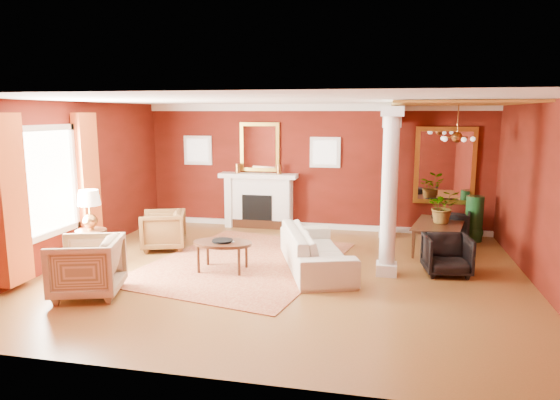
% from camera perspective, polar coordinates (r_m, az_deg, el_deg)
% --- Properties ---
extents(ground, '(8.00, 8.00, 0.00)m').
position_cam_1_polar(ground, '(8.58, 0.48, -8.39)').
color(ground, brown).
rests_on(ground, ground).
extents(room_shell, '(8.04, 7.04, 2.92)m').
position_cam_1_polar(room_shell, '(8.17, 0.50, 5.17)').
color(room_shell, '#5E150D').
rests_on(room_shell, ground).
extents(fireplace, '(1.85, 0.42, 1.29)m').
position_cam_1_polar(fireplace, '(11.85, -2.46, -0.05)').
color(fireplace, white).
rests_on(fireplace, ground).
extents(overmantel_mirror, '(0.95, 0.07, 1.15)m').
position_cam_1_polar(overmantel_mirror, '(11.83, -2.34, 6.06)').
color(overmantel_mirror, gold).
rests_on(overmantel_mirror, fireplace).
extents(flank_window_left, '(0.70, 0.07, 0.70)m').
position_cam_1_polar(flank_window_left, '(12.32, -9.36, 5.63)').
color(flank_window_left, white).
rests_on(flank_window_left, room_shell).
extents(flank_window_right, '(0.70, 0.07, 0.70)m').
position_cam_1_polar(flank_window_right, '(11.56, 5.18, 5.44)').
color(flank_window_right, white).
rests_on(flank_window_right, room_shell).
extents(left_window, '(0.21, 2.55, 2.60)m').
position_cam_1_polar(left_window, '(9.30, -24.54, 1.17)').
color(left_window, white).
rests_on(left_window, room_shell).
extents(column_front, '(0.36, 0.36, 2.80)m').
position_cam_1_polar(column_front, '(8.37, 12.39, 0.99)').
color(column_front, white).
rests_on(column_front, ground).
extents(column_back, '(0.36, 0.36, 2.80)m').
position_cam_1_polar(column_back, '(11.05, 12.35, 3.11)').
color(column_back, white).
rests_on(column_back, ground).
extents(header_beam, '(0.30, 3.20, 0.32)m').
position_cam_1_polar(header_beam, '(9.88, 12.62, 9.26)').
color(header_beam, white).
rests_on(header_beam, column_front).
extents(amber_ceiling, '(2.30, 3.40, 0.04)m').
position_cam_1_polar(amber_ceiling, '(9.81, 19.52, 10.39)').
color(amber_ceiling, gold).
rests_on(amber_ceiling, room_shell).
extents(dining_mirror, '(1.30, 0.07, 1.70)m').
position_cam_1_polar(dining_mirror, '(11.56, 18.33, 3.74)').
color(dining_mirror, gold).
rests_on(dining_mirror, room_shell).
extents(chandelier, '(0.60, 0.62, 0.75)m').
position_cam_1_polar(chandelier, '(9.87, 19.57, 6.76)').
color(chandelier, '#A06A32').
rests_on(chandelier, room_shell).
extents(crown_trim, '(8.00, 0.08, 0.16)m').
position_cam_1_polar(crown_trim, '(11.55, 4.00, 10.52)').
color(crown_trim, white).
rests_on(crown_trim, room_shell).
extents(base_trim, '(8.00, 0.08, 0.12)m').
position_cam_1_polar(base_trim, '(11.85, 3.84, -2.95)').
color(base_trim, white).
rests_on(base_trim, ground).
extents(rug, '(3.79, 4.58, 0.02)m').
position_cam_1_polar(rug, '(9.18, -4.12, -7.11)').
color(rug, maroon).
rests_on(rug, ground).
extents(sofa, '(1.45, 2.52, 0.95)m').
position_cam_1_polar(sofa, '(8.73, 4.11, -4.85)').
color(sofa, beige).
rests_on(sofa, ground).
extents(armchair_leopard, '(1.00, 1.04, 0.85)m').
position_cam_1_polar(armchair_leopard, '(10.23, -13.21, -3.16)').
color(armchair_leopard, black).
rests_on(armchair_leopard, ground).
extents(armchair_stripe, '(1.12, 1.16, 0.97)m').
position_cam_1_polar(armchair_stripe, '(7.98, -21.23, -6.84)').
color(armchair_stripe, tan).
rests_on(armchair_stripe, ground).
extents(coffee_table, '(1.02, 1.02, 0.52)m').
position_cam_1_polar(coffee_table, '(8.64, -6.58, -5.06)').
color(coffee_table, black).
rests_on(coffee_table, ground).
extents(coffee_book, '(0.15, 0.10, 0.22)m').
position_cam_1_polar(coffee_book, '(8.59, -6.48, -4.06)').
color(coffee_book, black).
rests_on(coffee_book, coffee_table).
extents(side_table, '(0.54, 0.54, 1.35)m').
position_cam_1_polar(side_table, '(9.48, -20.89, -1.69)').
color(side_table, black).
rests_on(side_table, ground).
extents(dining_table, '(0.87, 1.66, 0.88)m').
position_cam_1_polar(dining_table, '(10.29, 17.83, -3.21)').
color(dining_table, black).
rests_on(dining_table, ground).
extents(dining_chair_near, '(0.81, 0.77, 0.75)m').
position_cam_1_polar(dining_chair_near, '(8.89, 18.54, -5.75)').
color(dining_chair_near, black).
rests_on(dining_chair_near, ground).
extents(dining_chair_far, '(0.85, 0.81, 0.76)m').
position_cam_1_polar(dining_chair_far, '(11.09, 18.95, -2.67)').
color(dining_chair_far, black).
rests_on(dining_chair_far, ground).
extents(green_urn, '(0.41, 0.41, 0.98)m').
position_cam_1_polar(green_urn, '(11.37, 21.26, -2.49)').
color(green_urn, '#143F19').
rests_on(green_urn, ground).
extents(potted_plant, '(0.66, 0.72, 0.51)m').
position_cam_1_polar(potted_plant, '(10.23, 18.21, 0.68)').
color(potted_plant, '#26591E').
rests_on(potted_plant, dining_table).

